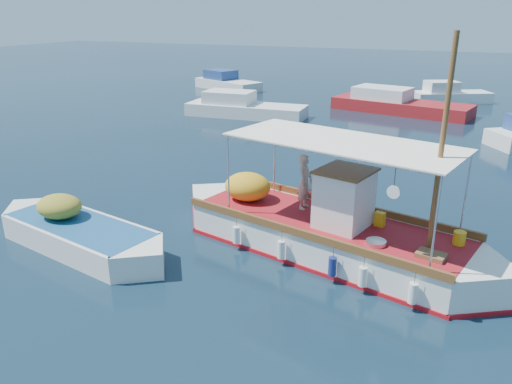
% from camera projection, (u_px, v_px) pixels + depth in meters
% --- Properties ---
extents(ground, '(160.00, 160.00, 0.00)m').
position_uv_depth(ground, '(305.00, 245.00, 14.84)').
color(ground, black).
rests_on(ground, ground).
extents(fishing_caique, '(10.14, 4.59, 6.37)m').
position_uv_depth(fishing_caique, '(323.00, 233.00, 14.30)').
color(fishing_caique, white).
rests_on(fishing_caique, ground).
extents(dinghy, '(6.64, 2.87, 1.66)m').
position_uv_depth(dinghy, '(79.00, 236.00, 14.62)').
color(dinghy, white).
rests_on(dinghy, ground).
extents(bg_boat_nw, '(7.92, 2.86, 1.80)m').
position_uv_depth(bg_boat_nw, '(243.00, 109.00, 32.62)').
color(bg_boat_nw, silver).
rests_on(bg_boat_nw, ground).
extents(bg_boat_n, '(9.55, 4.74, 1.80)m').
position_uv_depth(bg_boat_n, '(397.00, 105.00, 33.94)').
color(bg_boat_n, maroon).
rests_on(bg_boat_n, ground).
extents(bg_boat_far_w, '(6.85, 4.66, 1.80)m').
position_uv_depth(bg_boat_far_w, '(226.00, 83.00, 43.91)').
color(bg_boat_far_w, silver).
rests_on(bg_boat_far_w, ground).
extents(bg_boat_far_n, '(5.91, 4.40, 1.80)m').
position_uv_depth(bg_boat_far_n, '(449.00, 96.00, 37.42)').
color(bg_boat_far_n, silver).
rests_on(bg_boat_far_n, ground).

